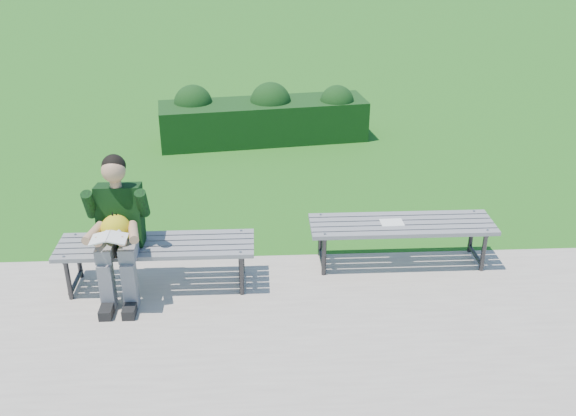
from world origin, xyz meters
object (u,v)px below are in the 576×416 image
Objects in this scene: bench_right at (402,228)px; seated_boy at (118,225)px; hedge at (263,116)px; bench_left at (156,249)px; paper_sheet at (392,223)px.

seated_boy reaches higher than bench_right.
hedge is at bearing 72.26° from seated_boy.
bench_left is 2.37m from bench_right.
bench_right is 0.12m from paper_sheet.
hedge is at bearing 75.73° from bench_left.
seated_boy is (-2.65, -0.40, 0.30)m from bench_right.
hedge is 3.98m from paper_sheet.
hedge is 4.42m from seated_boy.
bench_right is at bearing 8.65° from seated_boy.
paper_sheet is at bearing 8.99° from seated_boy.
hedge is 1.76× the size of bench_right.
seated_boy reaches higher than bench_left.
hedge is 14.08× the size of paper_sheet.
bench_right reaches higher than paper_sheet.
bench_left is 0.43m from seated_boy.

